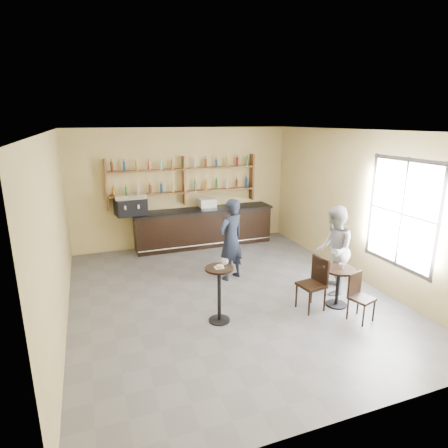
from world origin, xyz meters
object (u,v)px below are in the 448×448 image
object	(u,v)px
bar_counter	(204,227)
pastry_case	(207,204)
man_main	(231,240)
chair_south	(362,298)
espresso_machine	(131,204)
patron_second	(334,250)
pedestal_table	(219,295)
chair_west	(311,284)
cafe_table	(338,287)

from	to	relation	value
bar_counter	pastry_case	distance (m)	0.67
man_main	chair_south	distance (m)	2.91
espresso_machine	chair_south	world-z (taller)	espresso_machine
espresso_machine	man_main	distance (m)	3.03
espresso_machine	pastry_case	size ratio (longest dim) A/B	1.67
espresso_machine	patron_second	xyz separation A→B (m)	(3.48, -3.72, -0.42)
pedestal_table	man_main	world-z (taller)	man_main
bar_counter	chair_west	xyz separation A→B (m)	(0.74, -4.21, -0.03)
bar_counter	espresso_machine	world-z (taller)	espresso_machine
bar_counter	pastry_case	size ratio (longest dim) A/B	8.47
man_main	patron_second	world-z (taller)	man_main
espresso_machine	man_main	bearing A→B (deg)	-61.09
espresso_machine	cafe_table	world-z (taller)	espresso_machine
cafe_table	chair_west	distance (m)	0.57
bar_counter	pastry_case	xyz separation A→B (m)	(0.11, 0.00, 0.66)
espresso_machine	chair_west	distance (m)	5.06
bar_counter	espresso_machine	xyz separation A→B (m)	(-1.94, 0.00, 0.79)
cafe_table	chair_west	world-z (taller)	chair_west
man_main	bar_counter	bearing A→B (deg)	-117.10
bar_counter	man_main	size ratio (longest dim) A/B	2.14
bar_counter	chair_south	distance (m)	5.04
pedestal_table	pastry_case	bearing A→B (deg)	74.94
cafe_table	pastry_case	bearing A→B (deg)	105.57
pedestal_table	cafe_table	bearing A→B (deg)	-5.65
pastry_case	cafe_table	distance (m)	4.49
cafe_table	man_main	bearing A→B (deg)	127.31
pedestal_table	espresso_machine	bearing A→B (deg)	103.42
pastry_case	patron_second	distance (m)	4.00
cafe_table	chair_south	distance (m)	0.60
cafe_table	chair_south	size ratio (longest dim) A/B	0.88
chair_south	patron_second	world-z (taller)	patron_second
pedestal_table	chair_south	xyz separation A→B (m)	(2.32, -0.82, -0.08)
pastry_case	patron_second	world-z (taller)	patron_second
cafe_table	chair_west	xyz separation A→B (m)	(-0.55, 0.05, 0.12)
bar_counter	pedestal_table	distance (m)	4.15
pastry_case	man_main	xyz separation A→B (m)	(-0.23, -2.39, -0.28)
patron_second	espresso_machine	bearing A→B (deg)	-102.91
pedestal_table	chair_south	world-z (taller)	pedestal_table
pedestal_table	chair_west	world-z (taller)	pedestal_table
chair_west	chair_south	xyz separation A→B (m)	(0.60, -0.65, -0.07)
espresso_machine	chair_south	size ratio (longest dim) A/B	0.90
man_main	pedestal_table	bearing A→B (deg)	38.50
bar_counter	espresso_machine	size ratio (longest dim) A/B	5.08
pastry_case	chair_south	bearing A→B (deg)	-77.24
pastry_case	chair_west	bearing A→B (deg)	-82.92
pastry_case	pedestal_table	bearing A→B (deg)	-106.58
chair_south	espresso_machine	bearing A→B (deg)	106.80
chair_south	chair_west	bearing A→B (deg)	115.45
pedestal_table	cafe_table	xyz separation A→B (m)	(2.27, -0.22, -0.13)
espresso_machine	pastry_case	xyz separation A→B (m)	(2.05, 0.00, -0.13)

